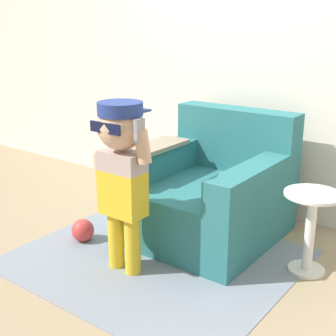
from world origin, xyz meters
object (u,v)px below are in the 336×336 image
at_px(side_table, 310,225).
at_px(toy_ball, 83,230).
at_px(armchair, 210,193).
at_px(person_child, 121,162).

distance_m(side_table, toy_ball, 1.51).
distance_m(armchair, side_table, 0.78).
height_order(armchair, toy_ball, armchair).
distance_m(armchair, toy_ball, 0.92).
bearing_deg(toy_ball, side_table, 20.69).
bearing_deg(toy_ball, person_child, -13.68).
bearing_deg(person_child, armchair, 79.79).
bearing_deg(person_child, toy_ball, 166.32).
relative_size(armchair, toy_ball, 6.41).
bearing_deg(toy_ball, armchair, 45.22).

